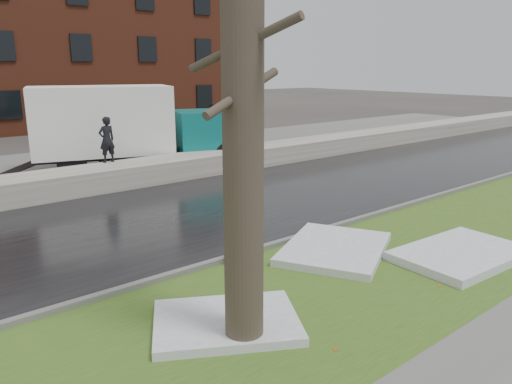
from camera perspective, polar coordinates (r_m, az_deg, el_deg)
ground at (r=10.95m, az=8.07°, el=-7.04°), size 120.00×120.00×0.00m
verge at (r=10.21m, az=13.31°, el=-8.78°), size 60.00×4.50×0.04m
road at (r=14.18m, az=-5.45°, el=-1.92°), size 60.00×7.00×0.03m
parking_lot at (r=21.58m, az=-18.32°, el=3.01°), size 60.00×9.00×0.03m
curb at (r=11.57m, az=4.42°, el=-5.37°), size 60.00×0.15×0.14m
snowbank at (r=17.64m, az=-13.21°, el=2.17°), size 60.00×1.60×0.75m
brick_building at (r=38.05m, az=-25.89°, el=14.46°), size 26.00×12.00×10.00m
bg_tree_right at (r=38.82m, az=-2.25°, el=13.32°), size 1.40×1.62×6.50m
fire_hydrant at (r=9.98m, az=-1.64°, el=-6.06°), size 0.41×0.39×0.83m
tree at (r=6.56m, az=-1.52°, el=10.68°), size 1.43×1.68×6.95m
box_truck at (r=19.88m, az=-14.19°, el=7.34°), size 9.67×4.64×3.23m
worker at (r=17.64m, az=-16.68°, el=5.76°), size 0.60×0.42×1.55m
snow_patch_near at (r=10.95m, az=9.00°, el=-6.40°), size 3.23×2.98×0.16m
snow_patch_far at (r=7.96m, az=-3.42°, el=-14.61°), size 2.71×2.49×0.14m
snow_patch_side at (r=11.33m, az=22.39°, el=-6.56°), size 2.90×1.96×0.18m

